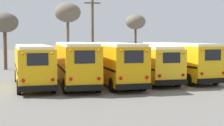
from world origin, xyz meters
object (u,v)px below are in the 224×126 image
at_px(school_bus_2, 114,62).
at_px(school_bus_4, 177,60).
at_px(school_bus_1, 75,63).
at_px(school_bus_3, 145,61).
at_px(utility_pole, 93,31).
at_px(bare_tree_2, 136,23).
at_px(school_bus_0, 33,64).
at_px(bare_tree_0, 68,13).
at_px(bare_tree_1, 5,23).

height_order(school_bus_2, school_bus_4, school_bus_2).
relative_size(school_bus_1, school_bus_3, 0.87).
bearing_deg(school_bus_2, school_bus_4, 15.10).
height_order(school_bus_2, school_bus_3, school_bus_2).
relative_size(utility_pole, bare_tree_2, 1.28).
relative_size(school_bus_2, school_bus_4, 0.94).
height_order(school_bus_2, bare_tree_2, bare_tree_2).
bearing_deg(school_bus_4, school_bus_1, -168.26).
bearing_deg(school_bus_2, utility_pole, 86.54).
bearing_deg(bare_tree_2, school_bus_3, -105.87).
distance_m(school_bus_0, utility_pole, 13.61).
relative_size(bare_tree_0, bare_tree_2, 1.24).
relative_size(school_bus_0, bare_tree_2, 1.43).
height_order(school_bus_3, bare_tree_2, bare_tree_2).
bearing_deg(bare_tree_1, school_bus_2, -60.12).
bearing_deg(utility_pole, school_bus_1, -107.64).
bearing_deg(school_bus_4, school_bus_2, -164.90).
xyz_separation_m(school_bus_0, school_bus_2, (6.19, -0.29, 0.07)).
bearing_deg(bare_tree_0, school_bus_1, -96.09).
bearing_deg(bare_tree_0, bare_tree_1, -150.84).
relative_size(bare_tree_1, bare_tree_2, 0.98).
xyz_separation_m(school_bus_2, utility_pole, (0.71, 11.70, 2.63)).
xyz_separation_m(school_bus_2, school_bus_3, (3.10, 1.53, -0.11)).
bearing_deg(bare_tree_1, school_bus_3, -49.13).
height_order(school_bus_0, bare_tree_1, bare_tree_1).
bearing_deg(bare_tree_2, school_bus_4, -94.18).
height_order(school_bus_3, utility_pole, utility_pole).
xyz_separation_m(school_bus_4, bare_tree_1, (-14.93, 13.54, 3.54)).
height_order(bare_tree_0, bare_tree_2, bare_tree_0).
bearing_deg(school_bus_3, school_bus_4, 2.59).
bearing_deg(school_bus_4, school_bus_3, -177.41).
distance_m(school_bus_0, school_bus_4, 12.46).
relative_size(school_bus_0, school_bus_2, 0.93).
distance_m(school_bus_3, school_bus_4, 3.10).
bearing_deg(school_bus_1, bare_tree_1, 110.04).
bearing_deg(bare_tree_2, bare_tree_0, 157.57).
bearing_deg(school_bus_2, bare_tree_2, 65.81).
height_order(school_bus_2, bare_tree_0, bare_tree_0).
bearing_deg(school_bus_1, school_bus_0, 170.00).
distance_m(school_bus_0, bare_tree_2, 21.14).
relative_size(utility_pole, bare_tree_0, 1.03).
height_order(utility_pole, bare_tree_1, utility_pole).
xyz_separation_m(school_bus_2, bare_tree_1, (-8.74, 15.21, 3.51)).
xyz_separation_m(school_bus_1, school_bus_3, (6.19, 1.79, -0.12)).
relative_size(school_bus_4, bare_tree_0, 1.31).
xyz_separation_m(school_bus_0, school_bus_1, (3.09, -0.55, 0.09)).
bearing_deg(bare_tree_1, utility_pole, -20.36).
distance_m(school_bus_4, bare_tree_0, 19.92).
xyz_separation_m(school_bus_2, bare_tree_0, (-0.98, 19.54, 5.08)).
bearing_deg(bare_tree_1, bare_tree_2, 3.32).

